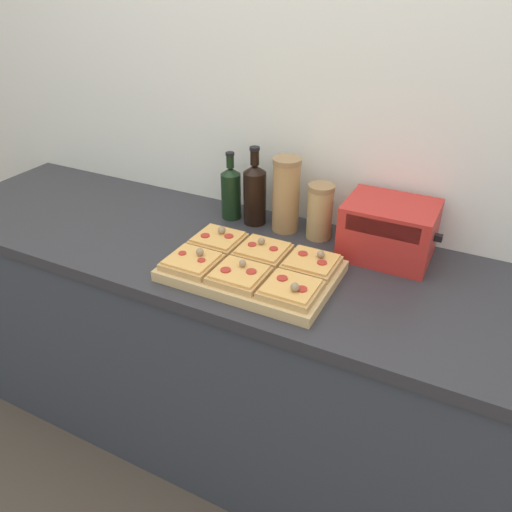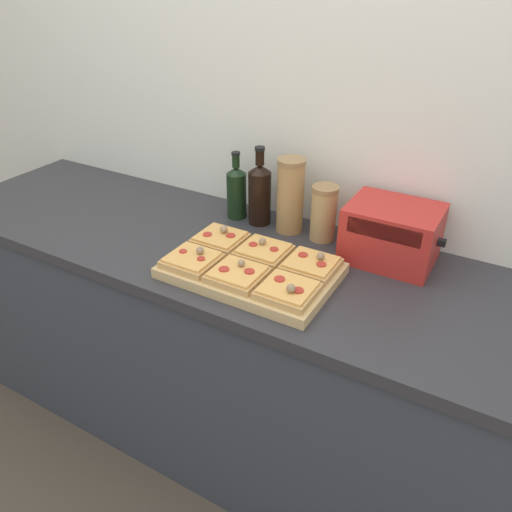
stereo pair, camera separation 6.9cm
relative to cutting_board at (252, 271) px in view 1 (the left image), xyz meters
name	(u,v)px [view 1 (the left image)]	position (x,y,z in m)	size (l,w,h in m)	color
ground_plane	(225,510)	(-0.01, -0.21, -0.93)	(12.00, 12.00, 0.00)	#4C4238
wall_back	(312,126)	(-0.01, 0.47, 0.32)	(6.00, 0.06, 2.50)	silver
kitchen_counter	(265,363)	(-0.01, 0.11, -0.47)	(2.63, 0.67, 0.91)	#333842
cutting_board	(252,271)	(0.00, 0.00, 0.00)	(0.51, 0.33, 0.03)	tan
pizza_slice_back_left	(218,239)	(-0.16, 0.08, 0.03)	(0.15, 0.14, 0.05)	tan
pizza_slice_back_center	(263,251)	(0.00, 0.08, 0.03)	(0.15, 0.14, 0.05)	tan
pizza_slice_back_right	(312,263)	(0.16, 0.08, 0.03)	(0.15, 0.14, 0.05)	tan
pizza_slice_front_left	(192,261)	(-0.16, -0.08, 0.03)	(0.15, 0.14, 0.05)	tan
pizza_slice_front_center	(239,275)	(0.00, -0.08, 0.03)	(0.15, 0.14, 0.05)	tan
pizza_slice_front_right	(291,289)	(0.16, -0.08, 0.03)	(0.15, 0.14, 0.05)	tan
olive_oil_bottle	(231,192)	(-0.25, 0.33, 0.09)	(0.07, 0.07, 0.25)	black
wine_bottle	(255,193)	(-0.16, 0.33, 0.10)	(0.08, 0.08, 0.28)	black
grain_jar_tall	(286,195)	(-0.03, 0.33, 0.12)	(0.10, 0.10, 0.26)	#AD7F4C
grain_jar_short	(320,211)	(0.09, 0.33, 0.08)	(0.09, 0.09, 0.19)	tan
toaster_oven	(389,230)	(0.33, 0.30, 0.08)	(0.30, 0.22, 0.18)	red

